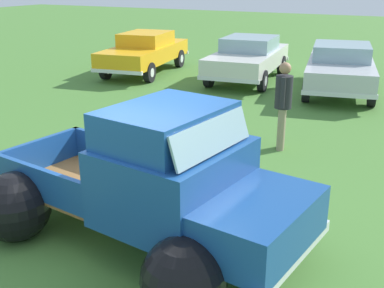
# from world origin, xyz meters

# --- Properties ---
(ground_plane) EXTENTS (80.00, 80.00, 0.00)m
(ground_plane) POSITION_xyz_m (0.00, 0.00, 0.00)
(ground_plane) COLOR #477A33
(vintage_pickup_truck) EXTENTS (4.83, 3.26, 1.96)m
(vintage_pickup_truck) POSITION_xyz_m (0.38, -0.05, 0.76)
(vintage_pickup_truck) COLOR black
(vintage_pickup_truck) RESTS_ON ground
(show_car_0) EXTENTS (2.48, 4.81, 1.43)m
(show_car_0) POSITION_xyz_m (-6.14, 9.90, 0.78)
(show_car_0) COLOR black
(show_car_0) RESTS_ON ground
(show_car_1) EXTENTS (2.36, 4.71, 1.43)m
(show_car_1) POSITION_xyz_m (-2.36, 10.37, 0.79)
(show_car_1) COLOR black
(show_car_1) RESTS_ON ground
(show_car_2) EXTENTS (2.75, 4.91, 1.43)m
(show_car_2) POSITION_xyz_m (0.73, 9.98, 0.79)
(show_car_2) COLOR black
(show_car_2) RESTS_ON ground
(spectator_2) EXTENTS (0.40, 0.54, 1.78)m
(spectator_2) POSITION_xyz_m (0.68, 4.29, 1.02)
(spectator_2) COLOR gray
(spectator_2) RESTS_ON ground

